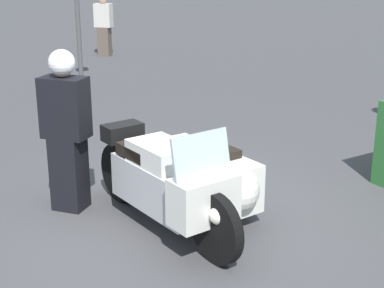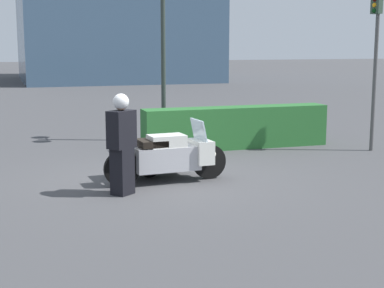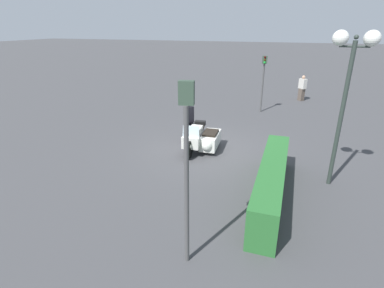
{
  "view_description": "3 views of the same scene",
  "coord_description": "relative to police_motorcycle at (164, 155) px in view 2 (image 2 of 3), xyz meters",
  "views": [
    {
      "loc": [
        4.92,
        -2.95,
        2.67
      ],
      "look_at": [
        0.11,
        0.1,
        0.81
      ],
      "focal_mm": 55.0,
      "sensor_mm": 36.0,
      "label": 1
    },
    {
      "loc": [
        -2.71,
        -10.63,
        2.55
      ],
      "look_at": [
        0.58,
        -0.57,
        0.75
      ],
      "focal_mm": 55.0,
      "sensor_mm": 36.0,
      "label": 2
    },
    {
      "loc": [
        10.36,
        3.06,
        4.5
      ],
      "look_at": [
        1.31,
        -0.05,
        0.68
      ],
      "focal_mm": 28.0,
      "sensor_mm": 36.0,
      "label": 3
    }
  ],
  "objects": [
    {
      "name": "ground_plane",
      "position": [
        -0.2,
        0.01,
        -0.47
      ],
      "size": [
        160.0,
        160.0,
        0.0
      ],
      "primitive_type": "plane",
      "color": "#424244"
    },
    {
      "name": "hedge_bush_curbside",
      "position": [
        2.63,
        2.78,
        0.04
      ],
      "size": [
        4.72,
        0.66,
        1.03
      ],
      "primitive_type": "cube",
      "color": "#28662D",
      "rests_on": "ground"
    },
    {
      "name": "police_motorcycle",
      "position": [
        0.0,
        0.0,
        0.0
      ],
      "size": [
        2.39,
        1.17,
        1.16
      ],
      "rotation": [
        0.0,
        0.0,
        0.07
      ],
      "color": "black",
      "rests_on": "ground"
    },
    {
      "name": "traffic_light_near",
      "position": [
        5.59,
        1.4,
        1.91
      ],
      "size": [
        0.22,
        0.28,
        3.66
      ],
      "rotation": [
        0.0,
        0.0,
        3.32
      ],
      "color": "#4C4C4C",
      "rests_on": "ground"
    },
    {
      "name": "officer_rider",
      "position": [
        -0.98,
        -0.89,
        0.45
      ],
      "size": [
        0.55,
        0.52,
        1.74
      ],
      "rotation": [
        0.0,
        0.0,
        2.24
      ],
      "color": "black",
      "rests_on": "ground"
    },
    {
      "name": "twin_lamp_post",
      "position": [
        1.21,
        4.4,
        3.08
      ],
      "size": [
        0.41,
        1.13,
        4.39
      ],
      "color": "#2D3833",
      "rests_on": "ground"
    }
  ]
}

